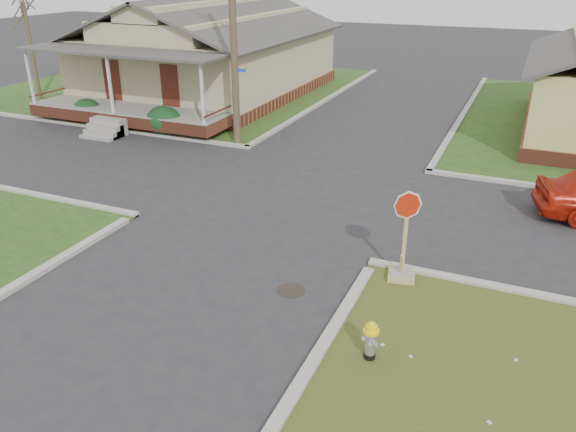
% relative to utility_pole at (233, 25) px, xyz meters
% --- Properties ---
extents(ground, '(120.00, 120.00, 0.00)m').
position_rel_utility_pole_xyz_m(ground, '(4.20, -8.90, -4.66)').
color(ground, '#2A292C').
rests_on(ground, ground).
extents(verge_far_left, '(19.00, 19.00, 0.05)m').
position_rel_utility_pole_xyz_m(verge_far_left, '(-8.80, 9.10, -4.64)').
color(verge_far_left, '#244619').
rests_on(verge_far_left, ground).
extents(curbs, '(80.00, 40.00, 0.12)m').
position_rel_utility_pole_xyz_m(curbs, '(4.20, -3.90, -4.66)').
color(curbs, '#A6A396').
rests_on(curbs, ground).
extents(manhole, '(0.64, 0.64, 0.01)m').
position_rel_utility_pole_xyz_m(manhole, '(6.40, -9.40, -4.66)').
color(manhole, black).
rests_on(manhole, ground).
extents(corner_house, '(10.10, 15.50, 5.30)m').
position_rel_utility_pole_xyz_m(corner_house, '(-5.80, 7.78, -2.38)').
color(corner_house, brown).
rests_on(corner_house, ground).
extents(utility_pole, '(1.80, 0.28, 9.00)m').
position_rel_utility_pole_xyz_m(utility_pole, '(0.00, 0.00, 0.00)').
color(utility_pole, '#483C29').
rests_on(utility_pole, ground).
extents(tree_far_left, '(0.22, 0.22, 4.90)m').
position_rel_utility_pole_xyz_m(tree_far_left, '(-13.80, 3.10, -2.16)').
color(tree_far_left, '#483C29').
rests_on(tree_far_left, verge_far_left).
extents(fire_hydrant, '(0.30, 0.30, 0.80)m').
position_rel_utility_pole_xyz_m(fire_hydrant, '(8.71, -11.05, -4.17)').
color(fire_hydrant, black).
rests_on(fire_hydrant, ground).
extents(stop_sign, '(0.62, 0.61, 2.20)m').
position_rel_utility_pole_xyz_m(stop_sign, '(8.58, -7.94, -4.14)').
color(stop_sign, tan).
rests_on(stop_sign, ground).
extents(hedge_left, '(1.41, 1.16, 1.08)m').
position_rel_utility_pole_xyz_m(hedge_left, '(-7.91, 0.26, -4.07)').
color(hedge_left, '#123318').
rests_on(hedge_left, verge_far_left).
extents(hedge_right, '(1.52, 1.25, 1.16)m').
position_rel_utility_pole_xyz_m(hedge_right, '(-3.53, -0.00, -4.03)').
color(hedge_right, '#123318').
rests_on(hedge_right, verge_far_left).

